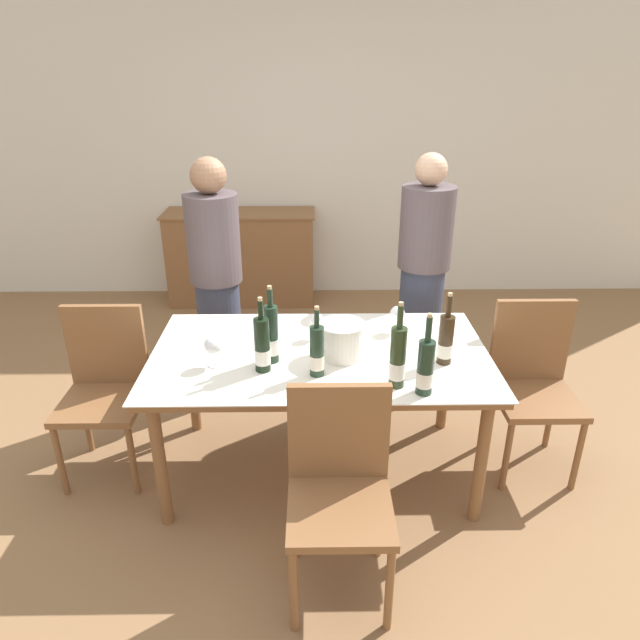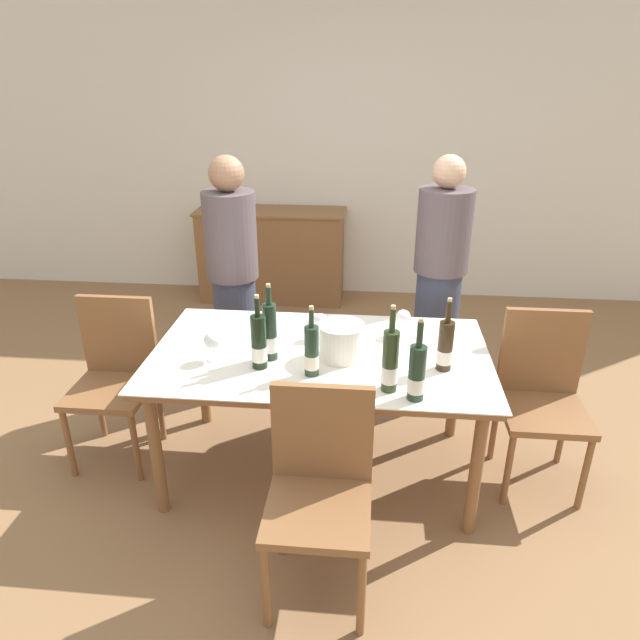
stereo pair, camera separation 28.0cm
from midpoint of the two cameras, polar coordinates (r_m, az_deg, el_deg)
name	(u,v)px [view 1 (the left image)]	position (r m, az deg, el deg)	size (l,w,h in m)	color
ground_plane	(320,468)	(3.28, -2.53, -14.64)	(12.00, 12.00, 0.00)	olive
back_wall	(316,143)	(5.37, -2.01, 17.22)	(8.00, 0.10, 2.80)	silver
sideboard_cabinet	(242,257)	(5.36, -9.34, 6.19)	(1.36, 0.46, 0.85)	brown
dining_table	(320,364)	(2.91, -2.76, -4.50)	(1.70, 0.98, 0.73)	brown
ice_bucket	(342,339)	(2.80, -0.64, -1.98)	(0.23, 0.23, 0.18)	white
wine_bottle_0	(317,352)	(2.63, -3.37, -3.32)	(0.07, 0.07, 0.35)	#1E3323
wine_bottle_1	(398,359)	(2.54, 4.65, -3.94)	(0.07, 0.07, 0.41)	#28381E
wine_bottle_2	(262,346)	(2.69, -8.79, -2.69)	(0.08, 0.08, 0.37)	black
wine_bottle_3	(446,341)	(2.77, 9.65, -2.11)	(0.07, 0.07, 0.37)	#332314
wine_bottle_4	(271,335)	(2.76, -7.80, -1.60)	(0.07, 0.07, 0.39)	#1E3323
wine_bottle_5	(425,368)	(2.50, 7.36, -4.88)	(0.08, 0.08, 0.38)	#1E3323
wine_glass_0	(317,321)	(2.99, -2.99, -0.17)	(0.07, 0.07, 0.14)	white
wine_glass_1	(213,346)	(2.78, -13.50, -2.61)	(0.09, 0.09, 0.15)	white
wine_glass_2	(397,314)	(3.07, 5.17, 0.52)	(0.08, 0.08, 0.15)	white
chair_right_end	(533,376)	(3.23, 18.22, -5.44)	(0.42, 0.42, 0.93)	brown
chair_near_front	(339,480)	(2.40, -1.52, -15.81)	(0.42, 0.42, 0.90)	brown
chair_left_end	(105,381)	(3.30, -23.06, -5.69)	(0.42, 0.42, 0.91)	brown
person_host	(217,283)	(3.71, -12.44, 3.63)	(0.33, 0.33, 1.57)	#383F56
person_guest_left	(422,281)	(3.68, 8.07, 3.89)	(0.33, 0.33, 1.59)	#383F56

